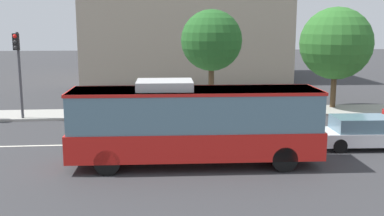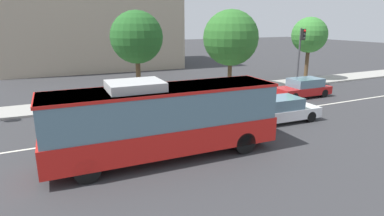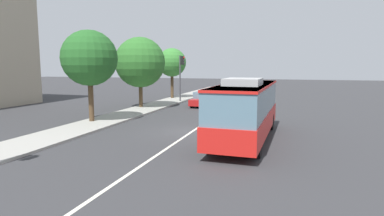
{
  "view_description": "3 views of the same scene",
  "coord_description": "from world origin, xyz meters",
  "views": [
    {
      "loc": [
        -2.79,
        -21.09,
        5.63
      ],
      "look_at": [
        -1.01,
        -0.84,
        1.85
      ],
      "focal_mm": 42.2,
      "sensor_mm": 36.0,
      "label": 1
    },
    {
      "loc": [
        -5.63,
        -15.72,
        5.79
      ],
      "look_at": [
        0.87,
        -2.05,
        1.63
      ],
      "focal_mm": 29.69,
      "sensor_mm": 36.0,
      "label": 2
    },
    {
      "loc": [
        -18.98,
        -5.76,
        4.13
      ],
      "look_at": [
        -1.7,
        -0.53,
        1.74
      ],
      "focal_mm": 30.34,
      "sensor_mm": 36.0,
      "label": 3
    }
  ],
  "objects": [
    {
      "name": "transit_bus",
      "position": [
        -1.15,
        -3.48,
        1.81
      ],
      "size": [
        10.07,
        2.79,
        3.46
      ],
      "rotation": [
        0.0,
        0.0,
        -0.03
      ],
      "color": "red",
      "rests_on": "ground_plane"
    },
    {
      "name": "sidewalk_kerb",
      "position": [
        0.0,
        7.18,
        0.07
      ],
      "size": [
        80.0,
        3.03,
        0.14
      ],
      "primitive_type": "cube",
      "color": "#9E9B93",
      "rests_on": "ground_plane"
    },
    {
      "name": "street_tree_kerbside_right",
      "position": [
        1.0,
        7.84,
        4.61
      ],
      "size": [
        3.93,
        3.93,
        6.6
      ],
      "color": "#4C3823",
      "rests_on": "ground_plane"
    },
    {
      "name": "street_tree_kerbside_left",
      "position": [
        9.29,
        7.94,
        4.39
      ],
      "size": [
        4.76,
        4.76,
        6.78
      ],
      "color": "#4C3823",
      "rests_on": "ground_plane"
    },
    {
      "name": "sedan_white",
      "position": [
        6.9,
        -1.63,
        0.72
      ],
      "size": [
        4.58,
        2.0,
        1.46
      ],
      "rotation": [
        0.0,
        0.0,
        -0.05
      ],
      "color": "white",
      "rests_on": "ground_plane"
    },
    {
      "name": "office_block_background",
      "position": [
        0.73,
        27.87,
        6.8
      ],
      "size": [
        20.75,
        14.39,
        13.6
      ],
      "rotation": [
        0.0,
        0.0,
        -0.03
      ],
      "color": "tan",
      "rests_on": "ground_plane"
    },
    {
      "name": "ground_plane",
      "position": [
        0.0,
        0.0,
        0.0
      ],
      "size": [
        160.0,
        160.0,
        0.0
      ],
      "primitive_type": "plane",
      "color": "#333335"
    },
    {
      "name": "lane_centre_line",
      "position": [
        0.0,
        0.0,
        0.01
      ],
      "size": [
        76.0,
        0.16,
        0.01
      ],
      "primitive_type": "cube",
      "color": "silver",
      "rests_on": "ground_plane"
    },
    {
      "name": "traffic_light_far_corner",
      "position": [
        -10.55,
        5.85,
        3.56
      ],
      "size": [
        0.33,
        0.62,
        5.2
      ],
      "rotation": [
        0.0,
        0.0,
        -1.6
      ],
      "color": "#47474C",
      "rests_on": "ground_plane"
    }
  ]
}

